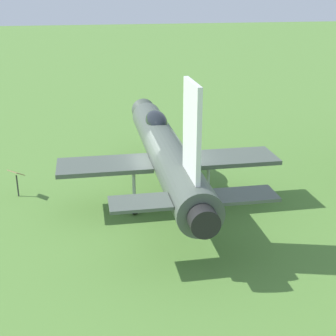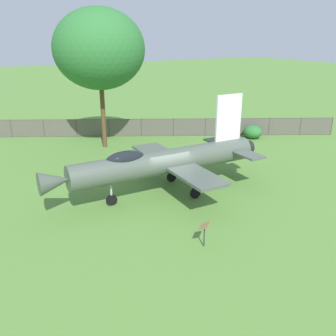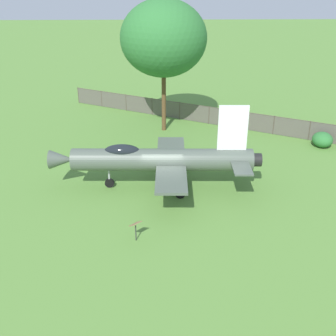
# 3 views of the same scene
# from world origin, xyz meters

# --- Properties ---
(ground_plane) EXTENTS (200.00, 200.00, 0.00)m
(ground_plane) POSITION_xyz_m (0.00, 0.00, 0.00)
(ground_plane) COLOR #568438
(display_jet) EXTENTS (8.35, 13.26, 5.46)m
(display_jet) POSITION_xyz_m (-0.01, -0.33, 2.01)
(display_jet) COLOR #4C564C
(display_jet) RESTS_ON ground_plane
(shade_tree) EXTENTS (7.12, 6.96, 10.79)m
(shade_tree) POSITION_xyz_m (-10.71, 0.28, 7.73)
(shade_tree) COLOR brown
(shade_tree) RESTS_ON ground_plane
(perimeter_fence) EXTENTS (15.45, 28.47, 1.65)m
(perimeter_fence) POSITION_xyz_m (-11.48, 5.67, 0.87)
(perimeter_fence) COLOR #4C4238
(perimeter_fence) RESTS_ON ground_plane
(shrub_near_fence) EXTENTS (1.74, 1.56, 1.18)m
(shrub_near_fence) POSITION_xyz_m (-6.55, 12.71, 0.59)
(shrub_near_fence) COLOR #2D7033
(shrub_near_fence) RESTS_ON ground_plane
(info_plaque) EXTENTS (0.70, 0.71, 1.14)m
(info_plaque) POSITION_xyz_m (5.82, -1.43, 0.85)
(info_plaque) COLOR #333333
(info_plaque) RESTS_ON ground_plane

